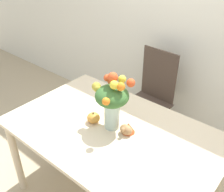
{
  "coord_description": "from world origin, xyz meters",
  "views": [
    {
      "loc": [
        0.94,
        -1.13,
        1.98
      ],
      "look_at": [
        -0.03,
        0.02,
        1.04
      ],
      "focal_mm": 42.0,
      "sensor_mm": 36.0,
      "label": 1
    }
  ],
  "objects_px": {
    "flower_vase": "(112,99)",
    "turkey_figurine": "(127,128)",
    "pumpkin": "(93,118)",
    "dining_chair_near_window": "(150,98)"
  },
  "relations": [
    {
      "from": "turkey_figurine",
      "to": "pumpkin",
      "type": "bearing_deg",
      "value": -167.29
    },
    {
      "from": "pumpkin",
      "to": "turkey_figurine",
      "type": "height_order",
      "value": "pumpkin"
    },
    {
      "from": "flower_vase",
      "to": "dining_chair_near_window",
      "type": "bearing_deg",
      "value": 103.17
    },
    {
      "from": "pumpkin",
      "to": "dining_chair_near_window",
      "type": "distance_m",
      "value": 0.96
    },
    {
      "from": "pumpkin",
      "to": "turkey_figurine",
      "type": "relative_size",
      "value": 0.75
    },
    {
      "from": "dining_chair_near_window",
      "to": "turkey_figurine",
      "type": "bearing_deg",
      "value": -65.8
    },
    {
      "from": "flower_vase",
      "to": "pumpkin",
      "type": "relative_size",
      "value": 4.48
    },
    {
      "from": "flower_vase",
      "to": "turkey_figurine",
      "type": "distance_m",
      "value": 0.23
    },
    {
      "from": "turkey_figurine",
      "to": "dining_chair_near_window",
      "type": "bearing_deg",
      "value": 111.32
    },
    {
      "from": "turkey_figurine",
      "to": "flower_vase",
      "type": "bearing_deg",
      "value": -175.24
    }
  ]
}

